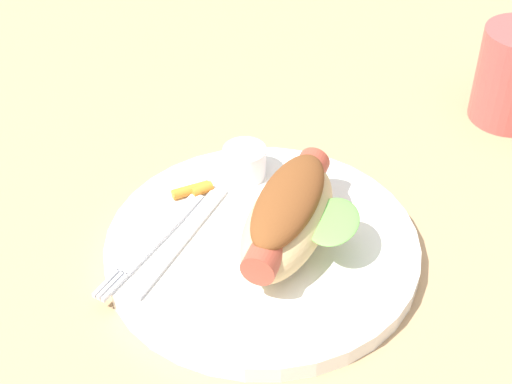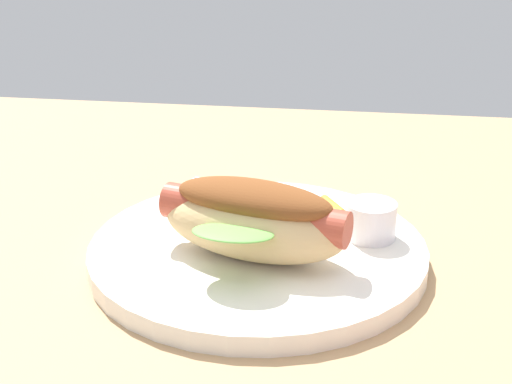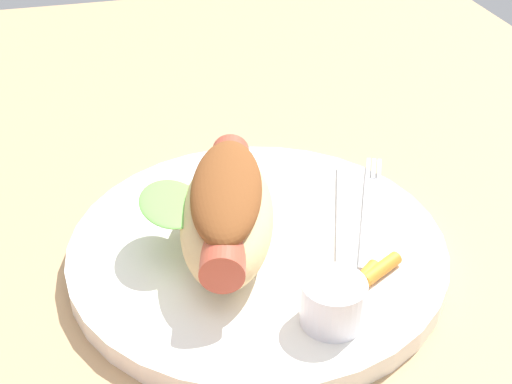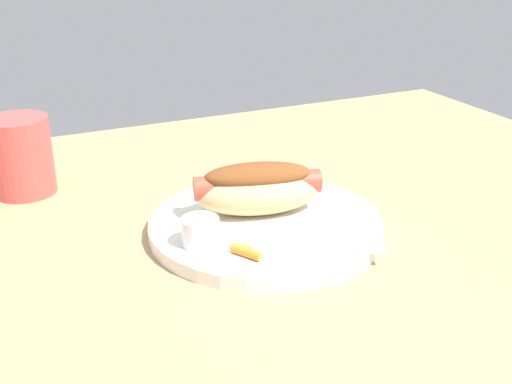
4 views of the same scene
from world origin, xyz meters
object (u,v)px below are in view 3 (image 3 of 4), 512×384
Objects in this scene: hot_dog at (225,207)px; fork at (371,212)px; knife at (346,220)px; carrot_garnish at (376,271)px; plate at (258,253)px; sauce_ramekin at (333,302)px.

hot_dog reaches higher than fork.
carrot_garnish is at bearing -162.03° from knife.
knife reaches higher than plate.
hot_dog is 4.13× the size of carrot_garnish.
sauce_ramekin is at bearing 16.13° from plate.
sauce_ramekin is 5.44cm from carrot_garnish.
plate is 1.96× the size of fork.
sauce_ramekin reaches higher than fork.
plate is at bearing -128.45° from carrot_garnish.
carrot_garnish is at bearing 51.55° from plate.
knife is at bearing 97.87° from plate.
plate is 9.31cm from fork.
fork is 0.93× the size of knife.
sauce_ramekin reaches higher than plate.
carrot_garnish is at bearing -108.75° from hot_dog.
knife is (-9.55, 4.50, -1.33)cm from sauce_ramekin.
sauce_ramekin reaches higher than carrot_garnish.
carrot_garnish reaches higher than knife.
sauce_ramekin is 1.05× the size of carrot_garnish.
hot_dog is at bearing 118.14° from fork.
carrot_garnish is (5.92, 8.95, -2.75)cm from hot_dog.
hot_dog is 3.92× the size of sauce_ramekin.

